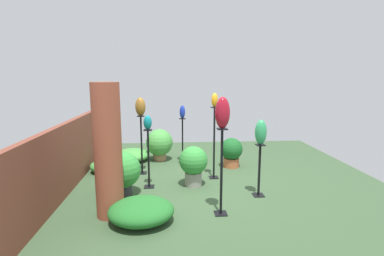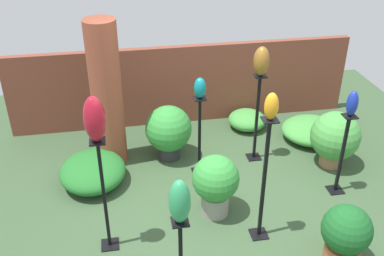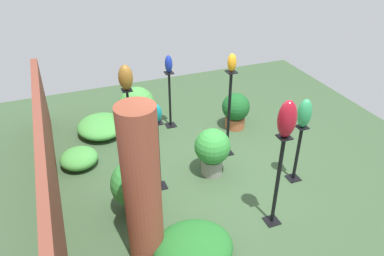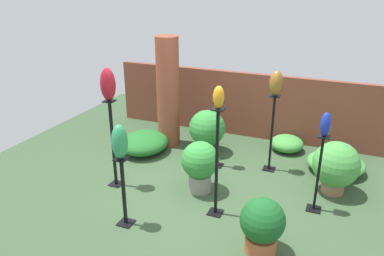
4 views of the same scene
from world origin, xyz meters
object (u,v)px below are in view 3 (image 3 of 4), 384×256
(pedestal_teal, at_px, (159,159))
(potted_plant_walkway_edge, at_px, (137,106))
(art_vase_teal, at_px, (156,113))
(pedestal_jade, at_px, (297,156))
(pedestal_ruby, at_px, (277,185))
(art_vase_ruby, at_px, (287,119))
(art_vase_jade, at_px, (305,113))
(pedestal_cobalt, at_px, (170,102))
(pedestal_amber, at_px, (229,118))
(brick_pillar, at_px, (142,189))
(potted_plant_mid_right, at_px, (236,110))
(art_vase_bronze, at_px, (126,77))
(pedestal_bronze, at_px, (131,129))
(potted_plant_back_center, at_px, (135,185))
(potted_plant_front_left, at_px, (212,149))
(art_vase_cobalt, at_px, (169,64))
(art_vase_amber, at_px, (232,63))

(pedestal_teal, distance_m, potted_plant_walkway_edge, 1.94)
(pedestal_teal, distance_m, art_vase_teal, 0.78)
(pedestal_teal, relative_size, pedestal_jade, 1.20)
(pedestal_ruby, relative_size, art_vase_teal, 4.99)
(art_vase_ruby, distance_m, art_vase_jade, 1.17)
(pedestal_cobalt, xyz_separation_m, pedestal_amber, (-1.27, -0.63, 0.20))
(brick_pillar, xyz_separation_m, pedestal_teal, (1.20, -0.53, -0.52))
(art_vase_jade, bearing_deg, pedestal_cobalt, 29.84)
(potted_plant_mid_right, bearing_deg, art_vase_bronze, 99.13)
(pedestal_bronze, bearing_deg, pedestal_amber, -104.85)
(brick_pillar, height_order, art_vase_teal, brick_pillar)
(pedestal_jade, distance_m, art_vase_teal, 2.31)
(pedestal_jade, relative_size, art_vase_ruby, 2.00)
(pedestal_ruby, height_order, art_vase_teal, art_vase_teal)
(pedestal_bronze, xyz_separation_m, potted_plant_back_center, (-1.24, 0.24, -0.15))
(potted_plant_back_center, bearing_deg, potted_plant_front_left, -73.62)
(art_vase_ruby, xyz_separation_m, art_vase_cobalt, (3.00, 0.49, -0.34))
(pedestal_amber, height_order, potted_plant_mid_right, pedestal_amber)
(pedestal_jade, distance_m, art_vase_bronze, 2.92)
(art_vase_teal, bearing_deg, potted_plant_walkway_edge, -4.26)
(pedestal_ruby, xyz_separation_m, art_vase_jade, (0.70, -0.83, 0.55))
(art_vase_bronze, bearing_deg, pedestal_bronze, -90.00)
(pedestal_bronze, distance_m, potted_plant_back_center, 1.27)
(potted_plant_front_left, bearing_deg, pedestal_bronze, 52.75)
(art_vase_amber, bearing_deg, art_vase_teal, 108.21)
(pedestal_ruby, height_order, potted_plant_walkway_edge, pedestal_ruby)
(pedestal_bronze, bearing_deg, art_vase_cobalt, -48.59)
(brick_pillar, height_order, art_vase_amber, brick_pillar)
(pedestal_teal, relative_size, art_vase_amber, 4.00)
(pedestal_ruby, xyz_separation_m, potted_plant_front_left, (1.31, 0.34, -0.18))
(pedestal_ruby, distance_m, potted_plant_walkway_edge, 3.40)
(pedestal_cobalt, bearing_deg, art_vase_amber, -153.59)
(pedestal_amber, height_order, art_vase_bronze, art_vase_bronze)
(pedestal_cobalt, distance_m, potted_plant_mid_right, 1.28)
(art_vase_bronze, bearing_deg, art_vase_teal, -166.09)
(potted_plant_mid_right, bearing_deg, pedestal_teal, 122.42)
(brick_pillar, bearing_deg, art_vase_teal, -23.82)
(brick_pillar, distance_m, potted_plant_mid_right, 3.50)
(potted_plant_walkway_edge, bearing_deg, potted_plant_back_center, 165.29)
(potted_plant_back_center, distance_m, potted_plant_walkway_edge, 2.37)
(pedestal_jade, relative_size, art_vase_teal, 3.47)
(pedestal_amber, bearing_deg, art_vase_ruby, 175.53)
(pedestal_jade, distance_m, potted_plant_mid_right, 1.81)
(pedestal_bronze, bearing_deg, art_vase_bronze, 90.00)
(pedestal_ruby, xyz_separation_m, art_vase_teal, (1.28, 1.24, 0.66))
(art_vase_ruby, relative_size, art_vase_bronze, 1.20)
(pedestal_teal, xyz_separation_m, art_vase_teal, (0.00, 0.00, 0.78))
(brick_pillar, xyz_separation_m, potted_plant_mid_right, (2.41, -2.44, -0.67))
(pedestal_cobalt, relative_size, pedestal_amber, 0.73)
(pedestal_bronze, bearing_deg, potted_plant_back_center, 168.90)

